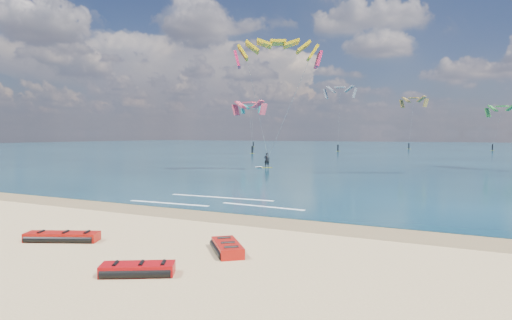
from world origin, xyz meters
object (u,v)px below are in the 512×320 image
at_px(packed_kite_left, 62,241).
at_px(kitesurfer_main, 272,102).
at_px(packed_kite_mid, 227,253).
at_px(packed_kite_right, 138,275).

relative_size(packed_kite_left, kitesurfer_main, 0.20).
xyz_separation_m(packed_kite_mid, packed_kite_right, (-0.94, -2.98, 0.00)).
height_order(packed_kite_mid, packed_kite_right, packed_kite_mid).
xyz_separation_m(packed_kite_left, packed_kite_right, (4.87, -1.72, 0.00)).
height_order(packed_kite_right, kitesurfer_main, kitesurfer_main).
xyz_separation_m(packed_kite_mid, kitesurfer_main, (-11.94, 28.80, 6.82)).
bearing_deg(packed_kite_left, packed_kite_mid, -12.74).
relative_size(packed_kite_left, packed_kite_mid, 1.27).
bearing_deg(packed_kite_right, packed_kite_mid, 42.07).
distance_m(packed_kite_mid, kitesurfer_main, 31.92).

